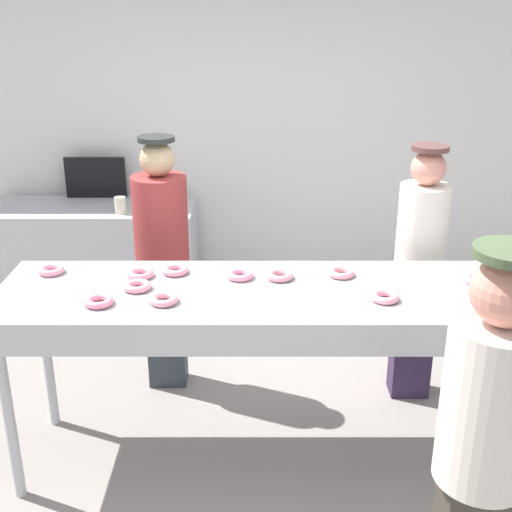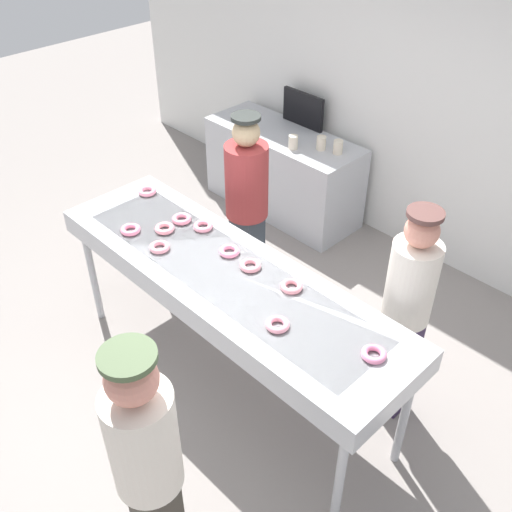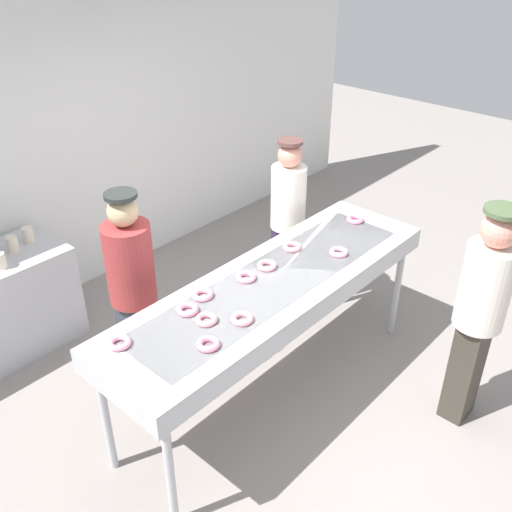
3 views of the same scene
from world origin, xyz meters
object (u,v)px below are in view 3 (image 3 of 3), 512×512
at_px(strawberry_donut_7, 339,252).
at_px(strawberry_donut_10, 355,219).
at_px(worker_assistant, 288,220).
at_px(paper_cup_2, 0,261).
at_px(strawberry_donut_0, 267,265).
at_px(strawberry_donut_3, 188,310).
at_px(strawberry_donut_4, 246,277).
at_px(paper_cup_1, 28,235).
at_px(worker_baker, 132,286).
at_px(fryer_conveyor, 273,290).
at_px(strawberry_donut_5, 292,247).
at_px(customer_waiting, 480,308).
at_px(strawberry_donut_2, 119,343).
at_px(strawberry_donut_6, 242,319).
at_px(strawberry_donut_1, 203,295).
at_px(strawberry_donut_8, 208,344).
at_px(paper_cup_0, 13,244).
at_px(strawberry_donut_9, 206,320).

height_order(strawberry_donut_7, strawberry_donut_10, same).
height_order(worker_assistant, paper_cup_2, worker_assistant).
relative_size(strawberry_donut_0, strawberry_donut_3, 1.00).
height_order(strawberry_donut_4, paper_cup_2, strawberry_donut_4).
height_order(strawberry_donut_0, paper_cup_1, strawberry_donut_0).
bearing_deg(strawberry_donut_0, worker_baker, 137.82).
height_order(fryer_conveyor, strawberry_donut_5, strawberry_donut_5).
distance_m(strawberry_donut_0, customer_waiting, 1.46).
height_order(strawberry_donut_2, strawberry_donut_4, same).
xyz_separation_m(worker_assistant, customer_waiting, (-0.21, -1.82, 0.06)).
xyz_separation_m(strawberry_donut_10, worker_assistant, (-0.16, 0.58, -0.15)).
xyz_separation_m(strawberry_donut_3, strawberry_donut_7, (1.24, -0.29, 0.00)).
xyz_separation_m(fryer_conveyor, strawberry_donut_10, (1.11, 0.08, 0.10)).
xyz_separation_m(strawberry_donut_10, worker_baker, (-1.74, 0.70, -0.11)).
bearing_deg(strawberry_donut_0, strawberry_donut_6, -152.49).
relative_size(strawberry_donut_0, paper_cup_2, 1.08).
height_order(strawberry_donut_1, strawberry_donut_4, same).
distance_m(fryer_conveyor, strawberry_donut_1, 0.53).
distance_m(strawberry_donut_4, worker_baker, 0.82).
height_order(strawberry_donut_2, strawberry_donut_8, same).
relative_size(strawberry_donut_0, paper_cup_1, 1.08).
distance_m(fryer_conveyor, worker_assistant, 1.16).
relative_size(strawberry_donut_5, strawberry_donut_8, 1.00).
xyz_separation_m(strawberry_donut_4, strawberry_donut_6, (-0.36, -0.30, 0.00)).
height_order(strawberry_donut_5, strawberry_donut_6, same).
height_order(strawberry_donut_7, customer_waiting, customer_waiting).
xyz_separation_m(strawberry_donut_6, customer_waiting, (1.23, -1.01, -0.09)).
relative_size(strawberry_donut_3, paper_cup_0, 1.08).
bearing_deg(strawberry_donut_8, paper_cup_0, 92.59).
bearing_deg(strawberry_donut_3, strawberry_donut_8, -113.03).
relative_size(strawberry_donut_2, paper_cup_0, 1.08).
xyz_separation_m(strawberry_donut_1, paper_cup_2, (-0.61, 1.61, -0.12)).
bearing_deg(strawberry_donut_7, strawberry_donut_0, 151.88).
bearing_deg(strawberry_donut_7, paper_cup_2, 130.67).
bearing_deg(worker_baker, strawberry_donut_10, 141.46).
bearing_deg(strawberry_donut_6, paper_cup_2, 106.89).
bearing_deg(strawberry_donut_4, paper_cup_2, 119.91).
bearing_deg(strawberry_donut_10, customer_waiting, -106.41).
height_order(strawberry_donut_6, strawberry_donut_7, same).
relative_size(fryer_conveyor, strawberry_donut_9, 19.43).
distance_m(strawberry_donut_3, strawberry_donut_6, 0.36).
bearing_deg(strawberry_donut_9, strawberry_donut_6, -45.04).
height_order(strawberry_donut_5, strawberry_donut_7, same).
distance_m(strawberry_donut_5, strawberry_donut_6, 0.96).
relative_size(strawberry_donut_5, worker_assistant, 0.09).
bearing_deg(paper_cup_1, strawberry_donut_9, -87.47).
bearing_deg(strawberry_donut_3, worker_assistant, 17.15).
height_order(strawberry_donut_0, worker_baker, worker_baker).
relative_size(strawberry_donut_6, paper_cup_1, 1.08).
bearing_deg(strawberry_donut_4, strawberry_donut_3, 178.38).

